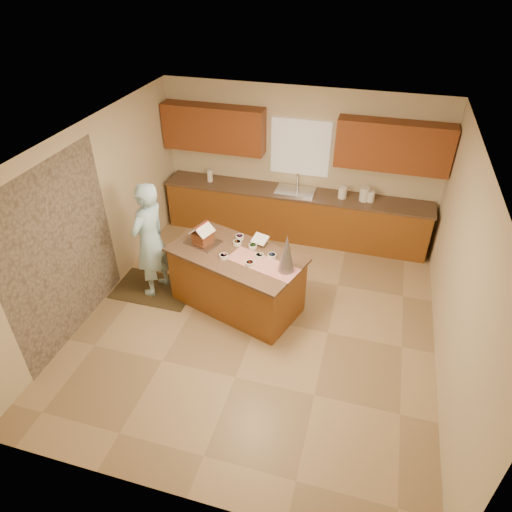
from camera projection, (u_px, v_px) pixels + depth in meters
The scene contains 28 objects.
floor at pixel (259, 319), 6.77m from camera, with size 5.50×5.50×0.00m, color tan.
ceiling at pixel (260, 146), 5.23m from camera, with size 5.50×5.50×0.00m, color silver.
wall_back at pixel (300, 163), 8.17m from camera, with size 5.50×5.50×0.00m, color beige.
wall_front at pixel (173, 416), 3.83m from camera, with size 5.50×5.50×0.00m, color beige.
wall_left at pixel (93, 218), 6.56m from camera, with size 5.50×5.50×0.00m, color beige.
wall_right at pixel (460, 275), 5.44m from camera, with size 5.50×5.50×0.00m, color beige.
stone_accent at pixel (62, 254), 5.98m from camera, with size 2.50×2.50×0.00m, color gray.
window_curtain at pixel (300, 148), 7.98m from camera, with size 1.05×0.03×1.00m, color white.
back_counter_base at pixel (294, 215), 8.45m from camera, with size 4.80×0.60×0.88m, color brown.
back_counter_top at pixel (295, 193), 8.19m from camera, with size 4.85×0.63×0.04m, color brown.
upper_cabinet_left at pixel (214, 128), 8.06m from camera, with size 1.85×0.35×0.80m, color brown.
upper_cabinet_right at pixel (393, 146), 7.37m from camera, with size 1.85×0.35×0.80m, color brown.
sink at pixel (295, 193), 8.20m from camera, with size 0.70×0.45×0.12m, color silver.
faucet at pixel (298, 181), 8.24m from camera, with size 0.03×0.03×0.28m, color silver.
island_base at pixel (237, 281), 6.80m from camera, with size 1.86×0.93×0.91m, color brown.
island_top at pixel (236, 255), 6.53m from camera, with size 1.94×1.01×0.04m, color brown.
table_runner at pixel (263, 264), 6.31m from camera, with size 1.03×0.37×0.01m, color #A20F0B.
baking_tray at pixel (203, 242), 6.74m from camera, with size 0.47×0.35×0.03m, color silver.
cookbook at pixel (260, 239), 6.66m from camera, with size 0.23×0.02×0.19m, color white.
tinsel_tree at pixel (287, 253), 6.03m from camera, with size 0.23×0.23×0.57m, color #9EA0A9.
rug at pixel (155, 289), 7.36m from camera, with size 1.27×0.83×0.01m, color black.
boy at pixel (150, 240), 6.81m from camera, with size 0.68×0.45×1.87m, color #A8D7EE.
canister_a at pixel (342, 192), 7.93m from camera, with size 0.15×0.15×0.20m, color white.
canister_b at pixel (365, 194), 7.84m from camera, with size 0.17×0.17×0.24m, color white.
canister_c at pixel (371, 196), 7.83m from camera, with size 0.13×0.13×0.19m, color white.
paper_towel at pixel (210, 176), 8.48m from camera, with size 0.10×0.10×0.22m, color white.
gingerbread_house at pixel (202, 235), 6.67m from camera, with size 0.36×0.36×0.29m.
candy_bowls at pixel (248, 251), 6.53m from camera, with size 0.78×0.74×0.06m.
Camera 1 is at (1.32, -4.84, 4.65)m, focal length 31.87 mm.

